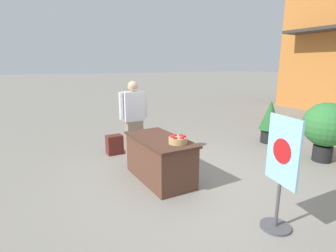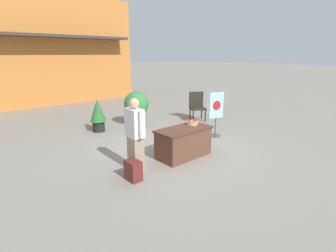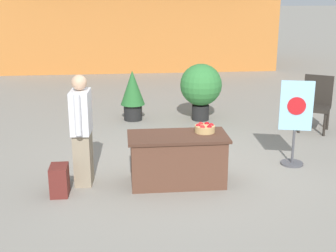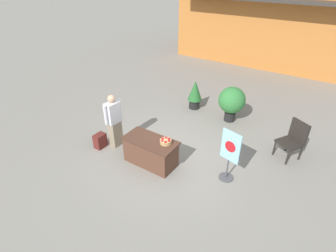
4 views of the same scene
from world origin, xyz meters
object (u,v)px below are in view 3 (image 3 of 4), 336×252
at_px(apple_basket, 205,128).
at_px(poster_board, 295,121).
at_px(potted_plant_near_right, 201,86).
at_px(potted_plant_far_left, 133,93).
at_px(display_table, 178,159).
at_px(backpack, 59,180).
at_px(patio_chair, 316,101).
at_px(person_visitor, 82,130).

relative_size(apple_basket, poster_board, 0.21).
relative_size(poster_board, potted_plant_near_right, 1.14).
xyz_separation_m(apple_basket, potted_plant_far_left, (-0.96, 3.32, -0.20)).
distance_m(display_table, potted_plant_near_right, 3.43).
bearing_deg(backpack, potted_plant_near_right, 54.11).
height_order(display_table, potted_plant_far_left, potted_plant_far_left).
height_order(poster_board, patio_chair, poster_board).
bearing_deg(apple_basket, potted_plant_near_right, 81.34).
xyz_separation_m(display_table, apple_basket, (0.41, 0.10, 0.42)).
height_order(backpack, potted_plant_near_right, potted_plant_near_right).
distance_m(patio_chair, potted_plant_near_right, 2.35).
height_order(poster_board, potted_plant_near_right, poster_board).
relative_size(display_table, patio_chair, 1.32).
relative_size(apple_basket, backpack, 0.70).
xyz_separation_m(backpack, poster_board, (3.59, 0.78, 0.52)).
distance_m(person_visitor, patio_chair, 4.93).
height_order(display_table, poster_board, poster_board).
distance_m(display_table, poster_board, 2.04).
bearing_deg(potted_plant_far_left, poster_board, -49.30).
relative_size(patio_chair, potted_plant_far_left, 1.01).
bearing_deg(person_visitor, potted_plant_far_left, 80.92).
relative_size(apple_basket, potted_plant_far_left, 0.27).
relative_size(person_visitor, potted_plant_near_right, 1.33).
height_order(potted_plant_far_left, potted_plant_near_right, potted_plant_near_right).
xyz_separation_m(patio_chair, potted_plant_near_right, (-2.15, 0.95, 0.14)).
relative_size(poster_board, potted_plant_far_left, 1.28).
bearing_deg(patio_chair, potted_plant_near_right, -82.49).
height_order(display_table, backpack, display_table).
distance_m(poster_board, potted_plant_near_right, 2.93).
xyz_separation_m(person_visitor, patio_chair, (4.39, 2.23, -0.22)).
bearing_deg(display_table, patio_chair, 37.61).
bearing_deg(poster_board, potted_plant_near_right, -145.26).
bearing_deg(display_table, person_visitor, 175.46).
bearing_deg(display_table, backpack, -171.82).
distance_m(person_visitor, poster_board, 3.31).
xyz_separation_m(person_visitor, poster_board, (3.28, 0.44, -0.09)).
distance_m(backpack, patio_chair, 5.37).
bearing_deg(patio_chair, potted_plant_far_left, -75.46).
xyz_separation_m(display_table, potted_plant_far_left, (-0.55, 3.42, 0.22)).
height_order(person_visitor, poster_board, person_visitor).
xyz_separation_m(person_visitor, potted_plant_far_left, (0.80, 3.32, -0.22)).
distance_m(apple_basket, patio_chair, 3.46).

